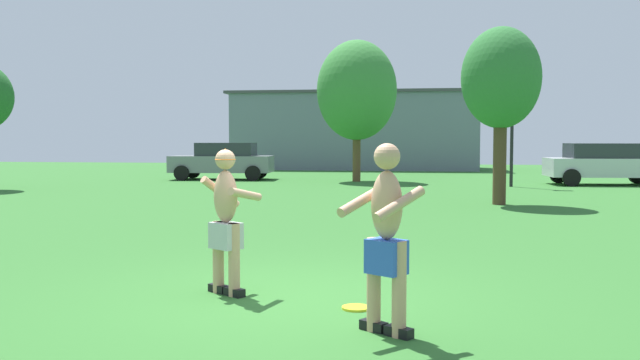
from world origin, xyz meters
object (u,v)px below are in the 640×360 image
object	(u,v)px
car_gray_near_post	(223,160)
tree_left_field	(501,80)
player_in_blue	(386,234)
frisbee	(356,308)
player_with_cap	(226,215)
tree_right_field	(357,91)
car_silver_mid_lot	(604,163)
lamp_post	(512,103)

from	to	relation	value
car_gray_near_post	tree_left_field	xyz separation A→B (m)	(10.54, -9.63, 2.49)
player_in_blue	frisbee	world-z (taller)	player_in_blue
player_with_cap	player_in_blue	distance (m)	2.28
frisbee	tree_right_field	size ratio (longest dim) A/B	0.05
player_with_cap	tree_right_field	distance (m)	20.73
frisbee	car_silver_mid_lot	world-z (taller)	car_silver_mid_lot
player_with_cap	tree_left_field	distance (m)	12.31
car_silver_mid_lot	tree_left_field	size ratio (longest dim) A/B	0.94
player_in_blue	lamp_post	distance (m)	20.04
player_in_blue	player_with_cap	bearing A→B (deg)	144.94
car_silver_mid_lot	tree_right_field	distance (m)	9.96
frisbee	car_silver_mid_lot	xyz separation A→B (m)	(7.43, 20.30, 0.81)
lamp_post	tree_left_field	xyz separation A→B (m)	(-1.16, -6.99, 0.25)
player_with_cap	tree_right_field	world-z (taller)	tree_right_field
car_gray_near_post	tree_right_field	world-z (taller)	tree_right_field
player_in_blue	lamp_post	xyz separation A→B (m)	(3.47, 19.61, 2.16)
player_with_cap	player_in_blue	bearing A→B (deg)	-35.06
player_in_blue	car_silver_mid_lot	distance (m)	22.31
frisbee	lamp_post	xyz separation A→B (m)	(3.83, 18.75, 3.05)
frisbee	tree_left_field	world-z (taller)	tree_left_field
player_in_blue	lamp_post	size ratio (longest dim) A/B	0.35
tree_right_field	tree_left_field	bearing A→B (deg)	-62.76
frisbee	car_gray_near_post	bearing A→B (deg)	110.19
tree_right_field	player_in_blue	bearing A→B (deg)	-83.66
car_gray_near_post	tree_right_field	size ratio (longest dim) A/B	0.77
car_gray_near_post	lamp_post	xyz separation A→B (m)	(11.69, -2.65, 2.24)
player_with_cap	car_silver_mid_lot	xyz separation A→B (m)	(8.95, 19.85, -0.08)
car_silver_mid_lot	player_with_cap	bearing A→B (deg)	-114.27
car_silver_mid_lot	tree_left_field	xyz separation A→B (m)	(-4.76, -8.53, 2.49)
car_gray_near_post	frisbee	bearing A→B (deg)	-69.81
car_gray_near_post	car_silver_mid_lot	bearing A→B (deg)	-4.11
lamp_post	tree_right_field	world-z (taller)	tree_right_field
player_in_blue	tree_left_field	bearing A→B (deg)	79.61
lamp_post	frisbee	bearing A→B (deg)	-101.53
lamp_post	tree_right_field	size ratio (longest dim) A/B	0.85
lamp_post	tree_left_field	distance (m)	7.09
frisbee	tree_right_field	bearing A→B (deg)	95.64
car_silver_mid_lot	car_gray_near_post	bearing A→B (deg)	175.89
player_with_cap	car_gray_near_post	world-z (taller)	player_with_cap
car_gray_near_post	player_in_blue	bearing A→B (deg)	-69.73
frisbee	player_in_blue	bearing A→B (deg)	-67.69
frisbee	tree_left_field	xyz separation A→B (m)	(2.67, 11.77, 3.30)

